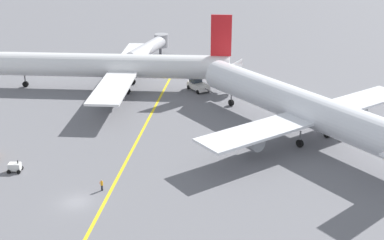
% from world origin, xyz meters
% --- Properties ---
extents(ground_plane, '(600.00, 600.00, 0.00)m').
position_xyz_m(ground_plane, '(0.00, 0.00, 0.00)').
color(ground_plane, slate).
extents(taxiway_stripe, '(12.26, 119.47, 0.01)m').
position_xyz_m(taxiway_stripe, '(2.85, 10.00, 0.00)').
color(taxiway_stripe, yellow).
rests_on(taxiway_stripe, ground).
extents(airliner_at_gate_left, '(55.88, 46.86, 16.73)m').
position_xyz_m(airliner_at_gate_left, '(-11.40, 48.04, 5.24)').
color(airliner_at_gate_left, white).
rests_on(airliner_at_gate_left, ground).
extents(airliner_being_pushed, '(43.34, 40.59, 16.56)m').
position_xyz_m(airliner_being_pushed, '(29.31, 29.56, 5.43)').
color(airliner_being_pushed, white).
rests_on(airliner_being_pushed, ground).
extents(pushback_tug, '(7.04, 7.33, 2.85)m').
position_xyz_m(pushback_tug, '(6.36, 50.92, 1.20)').
color(pushback_tug, white).
rests_on(pushback_tug, ground).
extents(gse_gpu_cart_small, '(2.37, 1.98, 1.90)m').
position_xyz_m(gse_gpu_cart_small, '(-12.89, 6.51, 0.79)').
color(gse_gpu_cart_small, silver).
rests_on(gse_gpu_cart_small, ground).
extents(ground_crew_marshaller_foreground, '(0.41, 0.42, 1.68)m').
position_xyz_m(ground_crew_marshaller_foreground, '(2.21, 3.80, 0.87)').
color(ground_crew_marshaller_foreground, black).
rests_on(ground_crew_marshaller_foreground, ground).
extents(jet_bridge, '(5.68, 21.95, 5.59)m').
position_xyz_m(jet_bridge, '(-10.56, 71.38, 3.81)').
color(jet_bridge, '#B7B7BC').
rests_on(jet_bridge, ground).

